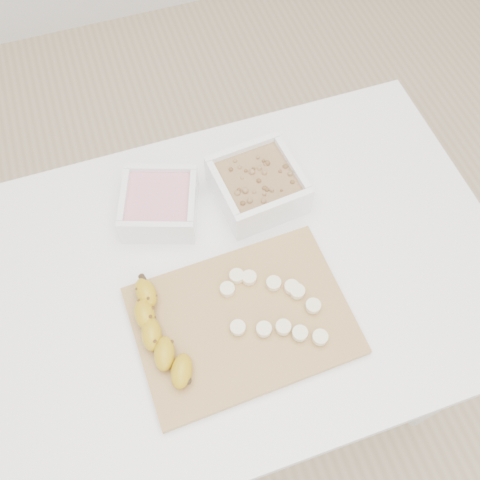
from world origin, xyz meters
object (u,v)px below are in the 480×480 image
object	(u,v)px
table	(245,289)
bowl_yogurt	(160,204)
banana	(161,335)
cutting_board	(242,320)
bowl_granola	(258,185)

from	to	relation	value
table	bowl_yogurt	world-z (taller)	bowl_yogurt
table	banana	distance (m)	0.24
bowl_yogurt	cutting_board	distance (m)	0.28
table	cutting_board	bearing A→B (deg)	-111.70
cutting_board	banana	size ratio (longest dim) A/B	1.82
bowl_yogurt	banana	xyz separation A→B (m)	(-0.07, -0.26, -0.00)
bowl_granola	table	bearing A→B (deg)	-117.49
table	bowl_granola	xyz separation A→B (m)	(0.08, 0.15, 0.13)
bowl_granola	banana	world-z (taller)	bowl_granola
table	cutting_board	world-z (taller)	cutting_board
banana	bowl_yogurt	bearing A→B (deg)	79.24
table	bowl_granola	world-z (taller)	bowl_granola
banana	bowl_granola	bearing A→B (deg)	45.63
bowl_yogurt	bowl_granola	distance (m)	0.20
table	bowl_granola	size ratio (longest dim) A/B	5.67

